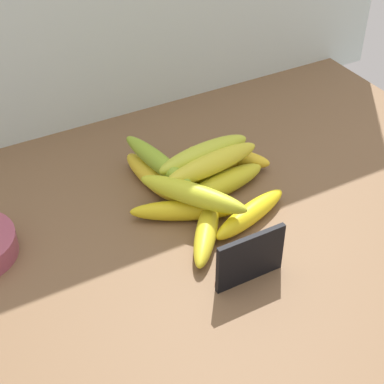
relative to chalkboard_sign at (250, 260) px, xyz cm
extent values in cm
cube|color=brown|center=(1.73, 13.31, -5.36)|extent=(110.00, 76.00, 3.00)
cube|color=black|center=(0.00, -0.07, 0.34)|extent=(11.00, 0.80, 8.40)
cube|color=#906045|center=(0.00, 0.73, -3.56)|extent=(9.90, 1.20, 0.60)
ellipsoid|color=yellow|center=(-2.52, 27.04, -1.99)|extent=(5.45, 16.12, 3.73)
ellipsoid|color=gold|center=(-1.45, 16.28, -2.13)|extent=(18.13, 11.08, 3.44)
ellipsoid|color=yellow|center=(7.12, 10.55, -2.17)|extent=(16.57, 8.10, 3.38)
ellipsoid|color=gold|center=(6.70, 19.08, -1.84)|extent=(18.25, 6.34, 4.03)
ellipsoid|color=yellow|center=(6.23, 24.48, -1.90)|extent=(20.68, 4.27, 3.90)
ellipsoid|color=yellow|center=(12.29, 25.81, -2.05)|extent=(13.34, 13.54, 3.60)
ellipsoid|color=yellow|center=(2.38, 25.77, -2.01)|extent=(12.13, 15.61, 3.69)
ellipsoid|color=gold|center=(-1.20, 10.30, -2.18)|extent=(12.42, 14.79, 3.34)
ellipsoid|color=gold|center=(5.67, 20.54, 2.00)|extent=(19.18, 6.02, 3.67)
ellipsoid|color=gold|center=(-0.75, 15.60, 1.40)|extent=(13.72, 17.45, 3.62)
ellipsoid|color=gold|center=(5.84, 23.39, 2.08)|extent=(18.36, 5.87, 4.07)
ellipsoid|color=#8BAD2A|center=(-1.62, 26.07, 1.48)|extent=(6.21, 19.30, 3.21)
camera|label=1|loc=(-37.43, -50.69, 61.67)|focal=57.20mm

